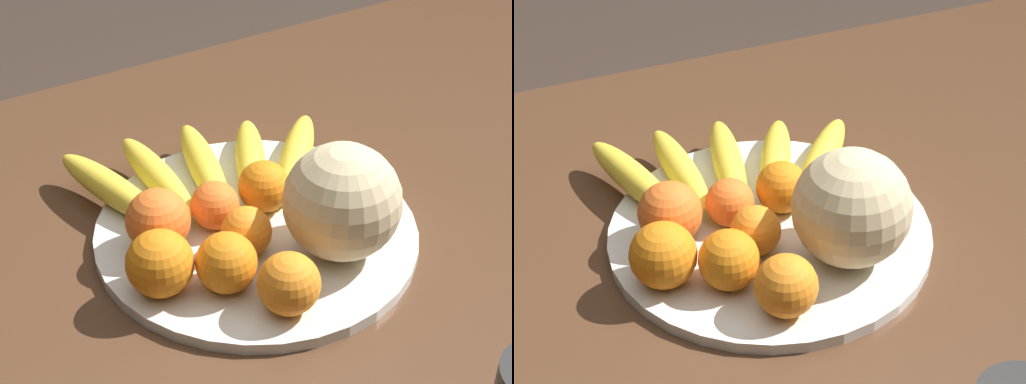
# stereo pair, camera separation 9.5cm
# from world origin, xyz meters

# --- Properties ---
(kitchen_table) EXTENTS (1.63, 0.99, 0.70)m
(kitchen_table) POSITION_xyz_m (0.00, 0.00, 0.62)
(kitchen_table) COLOR #4C301E
(kitchen_table) RESTS_ON ground_plane
(fruit_bowl) EXTENTS (0.37, 0.37, 0.01)m
(fruit_bowl) POSITION_xyz_m (-0.01, 0.03, 0.71)
(fruit_bowl) COLOR silver
(fruit_bowl) RESTS_ON kitchen_table
(melon) EXTENTS (0.13, 0.13, 0.13)m
(melon) POSITION_xyz_m (0.05, -0.05, 0.78)
(melon) COLOR beige
(melon) RESTS_ON fruit_bowl
(banana_bunch) EXTENTS (0.35, 0.23, 0.04)m
(banana_bunch) POSITION_xyz_m (-0.02, 0.14, 0.74)
(banana_bunch) COLOR brown
(banana_bunch) RESTS_ON fruit_bowl
(orange_front_left) EXTENTS (0.07, 0.07, 0.07)m
(orange_front_left) POSITION_xyz_m (-0.12, 0.06, 0.75)
(orange_front_left) COLOR orange
(orange_front_left) RESTS_ON fruit_bowl
(orange_front_right) EXTENTS (0.07, 0.07, 0.07)m
(orange_front_right) POSITION_xyz_m (-0.09, -0.04, 0.75)
(orange_front_right) COLOR orange
(orange_front_right) RESTS_ON fruit_bowl
(orange_mid_center) EXTENTS (0.06, 0.06, 0.06)m
(orange_mid_center) POSITION_xyz_m (-0.05, 0.06, 0.74)
(orange_mid_center) COLOR orange
(orange_mid_center) RESTS_ON fruit_bowl
(orange_back_left) EXTENTS (0.06, 0.06, 0.06)m
(orange_back_left) POSITION_xyz_m (0.02, 0.06, 0.75)
(orange_back_left) COLOR orange
(orange_back_left) RESTS_ON fruit_bowl
(orange_back_right) EXTENTS (0.06, 0.06, 0.06)m
(orange_back_right) POSITION_xyz_m (-0.04, 0.00, 0.74)
(orange_back_right) COLOR orange
(orange_back_right) RESTS_ON fruit_bowl
(orange_top_small) EXTENTS (0.07, 0.07, 0.07)m
(orange_top_small) POSITION_xyz_m (-0.05, -0.10, 0.75)
(orange_top_small) COLOR orange
(orange_top_small) RESTS_ON fruit_bowl
(orange_side_extra) EXTENTS (0.07, 0.07, 0.07)m
(orange_side_extra) POSITION_xyz_m (-0.15, -0.01, 0.75)
(orange_side_extra) COLOR orange
(orange_side_extra) RESTS_ON fruit_bowl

